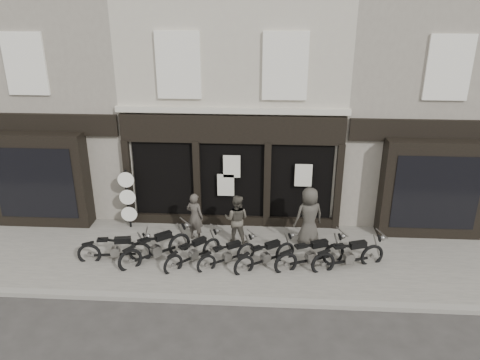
# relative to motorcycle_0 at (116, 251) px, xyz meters

# --- Properties ---
(ground_plane) EXTENTS (90.00, 90.00, 0.00)m
(ground_plane) POSITION_rel_motorcycle_0_xyz_m (3.24, -0.43, -0.41)
(ground_plane) COLOR #2D2B28
(ground_plane) RESTS_ON ground
(pavement) EXTENTS (30.00, 4.20, 0.12)m
(pavement) POSITION_rel_motorcycle_0_xyz_m (3.24, 0.47, -0.35)
(pavement) COLOR #635E57
(pavement) RESTS_ON ground_plane
(kerb) EXTENTS (30.00, 0.25, 0.13)m
(kerb) POSITION_rel_motorcycle_0_xyz_m (3.24, -1.68, -0.35)
(kerb) COLOR gray
(kerb) RESTS_ON ground_plane
(central_building) EXTENTS (7.30, 6.22, 8.34)m
(central_building) POSITION_rel_motorcycle_0_xyz_m (3.24, 5.52, 3.67)
(central_building) COLOR #B3AD99
(central_building) RESTS_ON ground
(neighbour_left) EXTENTS (5.60, 6.73, 8.34)m
(neighbour_left) POSITION_rel_motorcycle_0_xyz_m (-3.11, 5.47, 3.63)
(neighbour_left) COLOR gray
(neighbour_left) RESTS_ON ground
(neighbour_right) EXTENTS (5.60, 6.73, 8.34)m
(neighbour_right) POSITION_rel_motorcycle_0_xyz_m (9.59, 5.47, 3.63)
(neighbour_right) COLOR gray
(neighbour_right) RESTS_ON ground
(motorcycle_0) EXTENTS (2.15, 0.63, 1.03)m
(motorcycle_0) POSITION_rel_motorcycle_0_xyz_m (0.00, 0.00, 0.00)
(motorcycle_0) COLOR black
(motorcycle_0) RESTS_ON ground
(motorcycle_1) EXTENTS (1.95, 1.66, 1.10)m
(motorcycle_1) POSITION_rel_motorcycle_0_xyz_m (1.18, 0.10, 0.03)
(motorcycle_1) COLOR black
(motorcycle_1) RESTS_ON ground
(motorcycle_2) EXTENTS (1.57, 1.60, 0.97)m
(motorcycle_2) POSITION_rel_motorcycle_0_xyz_m (2.29, 0.03, -0.03)
(motorcycle_2) COLOR black
(motorcycle_2) RESTS_ON ground
(motorcycle_3) EXTENTS (1.68, 1.27, 0.92)m
(motorcycle_3) POSITION_rel_motorcycle_0_xyz_m (3.28, -0.00, -0.05)
(motorcycle_3) COLOR black
(motorcycle_3) RESTS_ON ground
(motorcycle_4) EXTENTS (1.81, 1.39, 0.99)m
(motorcycle_4) POSITION_rel_motorcycle_0_xyz_m (4.39, -0.03, -0.02)
(motorcycle_4) COLOR black
(motorcycle_4) RESTS_ON ground
(motorcycle_5) EXTENTS (2.10, 1.17, 1.07)m
(motorcycle_5) POSITION_rel_motorcycle_0_xyz_m (5.68, 0.03, 0.02)
(motorcycle_5) COLOR black
(motorcycle_5) RESTS_ON ground
(motorcycle_6) EXTENTS (2.17, 1.05, 1.08)m
(motorcycle_6) POSITION_rel_motorcycle_0_xyz_m (6.76, 0.04, 0.02)
(motorcycle_6) COLOR black
(motorcycle_6) RESTS_ON ground
(man_left) EXTENTS (0.67, 0.56, 1.57)m
(man_left) POSITION_rel_motorcycle_0_xyz_m (2.15, 1.39, 0.50)
(man_left) COLOR #403B34
(man_left) RESTS_ON pavement
(man_centre) EXTENTS (0.86, 0.72, 1.59)m
(man_centre) POSITION_rel_motorcycle_0_xyz_m (3.46, 1.28, 0.50)
(man_centre) COLOR #48433A
(man_centre) RESTS_ON pavement
(man_right) EXTENTS (1.07, 0.89, 1.88)m
(man_right) POSITION_rel_motorcycle_0_xyz_m (5.68, 1.31, 0.65)
(man_right) COLOR #3A3730
(man_right) RESTS_ON pavement
(advert_sign_post) EXTENTS (0.53, 0.34, 2.17)m
(advert_sign_post) POSITION_rel_motorcycle_0_xyz_m (-0.16, 2.06, 0.65)
(advert_sign_post) COLOR black
(advert_sign_post) RESTS_ON ground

